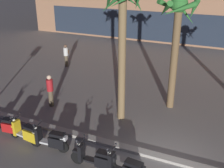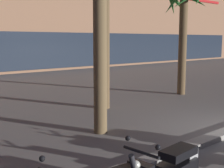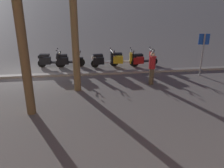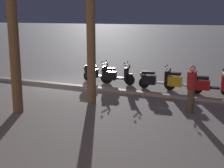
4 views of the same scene
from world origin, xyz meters
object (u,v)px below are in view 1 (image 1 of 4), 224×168
object	(u,v)px
palm_tree_far_corner	(177,28)
pedestrian_by_palm_tree	(50,90)
scooter_black_last_in_row	(97,159)
scooter_yellow_mid_centre	(27,133)
scooter_black_far_back	(52,140)
pedestrian_strolling_near_curb	(66,55)
scooter_red_lead_nearest	(5,125)
palm_tree_near_sign	(123,20)

from	to	relation	value
palm_tree_far_corner	pedestrian_by_palm_tree	world-z (taller)	palm_tree_far_corner
scooter_black_last_in_row	scooter_yellow_mid_centre	bearing A→B (deg)	175.51
scooter_black_far_back	scooter_black_last_in_row	distance (m)	2.19
scooter_black_far_back	pedestrian_strolling_near_curb	world-z (taller)	pedestrian_strolling_near_curb
scooter_red_lead_nearest	pedestrian_by_palm_tree	size ratio (longest dim) A/B	1.02
palm_tree_far_corner	pedestrian_strolling_near_curb	world-z (taller)	palm_tree_far_corner
scooter_yellow_mid_centre	palm_tree_far_corner	bearing A→B (deg)	50.58
palm_tree_near_sign	scooter_black_far_back	bearing A→B (deg)	-114.11
scooter_black_last_in_row	scooter_black_far_back	bearing A→B (deg)	172.73
palm_tree_near_sign	scooter_yellow_mid_centre	bearing A→B (deg)	-128.49
scooter_black_last_in_row	pedestrian_by_palm_tree	xyz separation A→B (m)	(-4.49, 3.44, 0.48)
palm_tree_near_sign	pedestrian_strolling_near_curb	xyz separation A→B (m)	(-6.66, 5.44, -3.85)
pedestrian_by_palm_tree	scooter_yellow_mid_centre	bearing A→B (deg)	-71.06
scooter_red_lead_nearest	palm_tree_far_corner	world-z (taller)	palm_tree_far_corner
pedestrian_by_palm_tree	pedestrian_strolling_near_curb	distance (m)	6.41
scooter_red_lead_nearest	scooter_black_last_in_row	world-z (taller)	same
palm_tree_near_sign	scooter_red_lead_nearest	bearing A→B (deg)	-140.47
palm_tree_far_corner	palm_tree_near_sign	bearing A→B (deg)	-130.86
scooter_yellow_mid_centre	pedestrian_strolling_near_curb	world-z (taller)	pedestrian_strolling_near_curb
scooter_black_far_back	pedestrian_strolling_near_curb	xyz separation A→B (m)	(-5.10, 8.94, 0.43)
scooter_black_last_in_row	pedestrian_strolling_near_curb	world-z (taller)	pedestrian_strolling_near_curb
scooter_black_last_in_row	palm_tree_far_corner	xyz separation A→B (m)	(1.27, 5.94, 3.70)
scooter_yellow_mid_centre	pedestrian_strolling_near_curb	distance (m)	9.76
palm_tree_far_corner	scooter_black_far_back	bearing A→B (deg)	-121.29
pedestrian_strolling_near_curb	pedestrian_by_palm_tree	bearing A→B (deg)	-64.23
pedestrian_by_palm_tree	pedestrian_strolling_near_curb	xyz separation A→B (m)	(-2.79, 5.77, -0.04)
scooter_black_last_in_row	pedestrian_by_palm_tree	distance (m)	5.68
palm_tree_near_sign	pedestrian_by_palm_tree	size ratio (longest dim) A/B	3.61
pedestrian_strolling_near_curb	scooter_black_last_in_row	bearing A→B (deg)	-51.72
scooter_yellow_mid_centre	palm_tree_far_corner	world-z (taller)	palm_tree_far_corner
palm_tree_far_corner	scooter_red_lead_nearest	bearing A→B (deg)	-137.10
scooter_black_last_in_row	pedestrian_by_palm_tree	bearing A→B (deg)	142.50
palm_tree_far_corner	pedestrian_by_palm_tree	distance (m)	7.06
pedestrian_by_palm_tree	scooter_black_last_in_row	bearing A→B (deg)	-37.50
scooter_yellow_mid_centre	scooter_red_lead_nearest	bearing A→B (deg)	174.91
scooter_red_lead_nearest	scooter_black_far_back	xyz separation A→B (m)	(2.54, -0.11, 0.01)
palm_tree_far_corner	pedestrian_strolling_near_curb	size ratio (longest dim) A/B	3.39
scooter_black_last_in_row	palm_tree_far_corner	size ratio (longest dim) A/B	0.33
scooter_black_far_back	scooter_black_last_in_row	size ratio (longest dim) A/B	0.96
scooter_black_last_in_row	pedestrian_by_palm_tree	world-z (taller)	pedestrian_by_palm_tree
scooter_yellow_mid_centre	scooter_black_far_back	size ratio (longest dim) A/B	1.00
scooter_black_far_back	scooter_black_last_in_row	world-z (taller)	same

